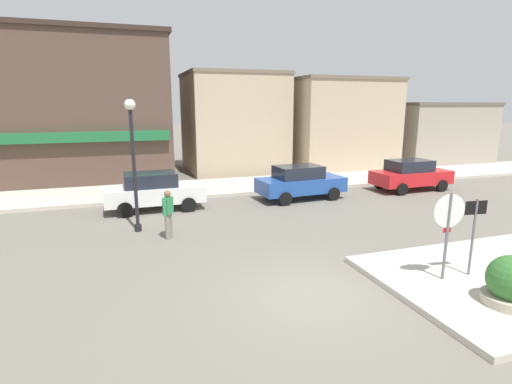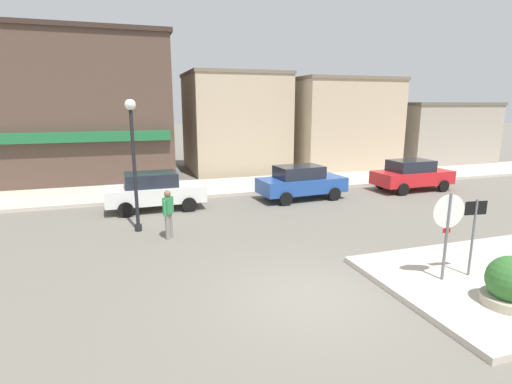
# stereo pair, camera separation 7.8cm
# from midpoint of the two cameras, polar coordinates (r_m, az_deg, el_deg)

# --- Properties ---
(ground_plane) EXTENTS (160.00, 160.00, 0.00)m
(ground_plane) POSITION_cam_midpoint_polar(r_m,az_deg,el_deg) (9.59, 7.77, -14.47)
(ground_plane) COLOR #6B665B
(sidewalk_corner) EXTENTS (6.40, 4.80, 0.15)m
(sidewalk_corner) POSITION_cam_midpoint_polar(r_m,az_deg,el_deg) (11.95, 32.15, -10.40)
(sidewalk_corner) COLOR beige
(sidewalk_corner) RESTS_ON ground
(kerb_far) EXTENTS (80.00, 4.00, 0.15)m
(kerb_far) POSITION_cam_midpoint_polar(r_m,az_deg,el_deg) (20.80, -7.42, 0.58)
(kerb_far) COLOR beige
(kerb_far) RESTS_ON ground
(stop_sign) EXTENTS (0.82, 0.12, 2.30)m
(stop_sign) POSITION_cam_midpoint_polar(r_m,az_deg,el_deg) (10.51, 25.52, -4.30)
(stop_sign) COLOR slate
(stop_sign) RESTS_ON ground
(one_way_sign) EXTENTS (0.60, 0.09, 2.10)m
(one_way_sign) POSITION_cam_midpoint_polar(r_m,az_deg,el_deg) (11.12, 28.48, -4.73)
(one_way_sign) COLOR slate
(one_way_sign) RESTS_ON ground
(planter) EXTENTS (1.10, 1.10, 1.23)m
(planter) POSITION_cam_midpoint_polar(r_m,az_deg,el_deg) (10.20, 32.41, -11.27)
(planter) COLOR #ADA38E
(planter) RESTS_ON ground
(lamp_post) EXTENTS (0.36, 0.36, 4.54)m
(lamp_post) POSITION_cam_midpoint_polar(r_m,az_deg,el_deg) (13.96, -17.36, 6.28)
(lamp_post) COLOR black
(lamp_post) RESTS_ON ground
(parked_car_nearest) EXTENTS (4.02, 1.92, 1.56)m
(parked_car_nearest) POSITION_cam_midpoint_polar(r_m,az_deg,el_deg) (17.10, -14.51, 0.20)
(parked_car_nearest) COLOR white
(parked_car_nearest) RESTS_ON ground
(parked_car_second) EXTENTS (4.12, 2.11, 1.56)m
(parked_car_second) POSITION_cam_midpoint_polar(r_m,az_deg,el_deg) (18.53, 6.22, 1.46)
(parked_car_second) COLOR #234C9E
(parked_car_second) RESTS_ON ground
(parked_car_third) EXTENTS (4.05, 1.97, 1.56)m
(parked_car_third) POSITION_cam_midpoint_polar(r_m,az_deg,el_deg) (21.78, 21.11, 2.35)
(parked_car_third) COLOR red
(parked_car_third) RESTS_ON ground
(pedestrian_crossing_near) EXTENTS (0.38, 0.51, 1.61)m
(pedestrian_crossing_near) POSITION_cam_midpoint_polar(r_m,az_deg,el_deg) (13.29, -12.59, -2.93)
(pedestrian_crossing_near) COLOR gray
(pedestrian_crossing_near) RESTS_ON ground
(building_corner_shop) EXTENTS (9.59, 9.04, 8.16)m
(building_corner_shop) POSITION_cam_midpoint_polar(r_m,az_deg,el_deg) (26.33, -23.43, 10.95)
(building_corner_shop) COLOR brown
(building_corner_shop) RESTS_ON ground
(building_storefront_left_near) EXTENTS (6.12, 5.93, 6.27)m
(building_storefront_left_near) POSITION_cam_midpoint_polar(r_m,az_deg,el_deg) (26.59, -3.36, 9.90)
(building_storefront_left_near) COLOR tan
(building_storefront_left_near) RESTS_ON ground
(building_storefront_left_mid) EXTENTS (6.84, 7.18, 5.99)m
(building_storefront_left_mid) POSITION_cam_midpoint_polar(r_m,az_deg,el_deg) (28.82, 10.62, 9.63)
(building_storefront_left_mid) COLOR tan
(building_storefront_left_mid) RESTS_ON ground
(building_storefront_right_near) EXTENTS (7.37, 6.68, 4.43)m
(building_storefront_right_near) POSITION_cam_midpoint_polar(r_m,az_deg,el_deg) (33.37, 23.10, 7.87)
(building_storefront_right_near) COLOR #9E9384
(building_storefront_right_near) RESTS_ON ground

